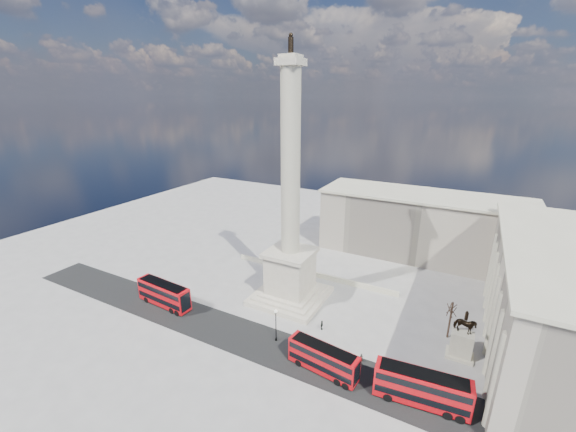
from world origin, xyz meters
The scene contains 17 objects.
ground centered at (0.00, 0.00, 0.00)m, with size 180.00×180.00×0.00m, color #9F9C97.
asphalt_road centered at (5.00, -10.00, 0.00)m, with size 120.00×9.00×0.01m, color black.
nelsons_column centered at (0.00, 5.00, 12.92)m, with size 14.00×14.00×49.85m.
balustrade_wall centered at (0.00, 16.00, 0.55)m, with size 40.00×0.60×1.10m, color beige.
building_east centered at (45.00, 10.00, 9.32)m, with size 19.00×46.00×18.60m.
building_northeast centered at (20.00, 40.00, 8.32)m, with size 51.00×17.00×16.60m.
red_bus_a centered at (-20.93, -9.24, 2.61)m, with size 12.42×3.58×4.97m.
red_bus_b centered at (14.10, -11.14, 2.36)m, with size 11.30×3.89×4.49m.
red_bus_c centered at (28.12, -10.42, 2.64)m, with size 12.62×3.99×5.03m.
victorian_lamp centered at (4.15, -8.21, 3.58)m, with size 0.52×0.52×6.07m.
equestrian_statue centered at (32.28, 2.21, 2.98)m, with size 4.12×3.09×8.55m.
bare_tree_near centered at (38.83, -4.74, 5.86)m, with size 1.70×1.70×7.43m.
bare_tree_mid centered at (30.15, 6.60, 5.79)m, with size 1.94×1.94×7.35m.
bare_tree_far centered at (37.73, 15.21, 5.89)m, with size 1.83×1.83×7.47m.
pedestrian_walking centered at (18.65, -6.50, 0.78)m, with size 0.57×0.37×1.57m, color black.
pedestrian_standing centered at (22.52, -6.50, 0.85)m, with size 0.83×0.65×1.70m, color black.
pedestrian_crossing centered at (9.91, -1.71, 0.92)m, with size 1.08×0.45×1.84m, color black.
Camera 1 is at (29.71, -52.05, 39.82)m, focal length 22.00 mm.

